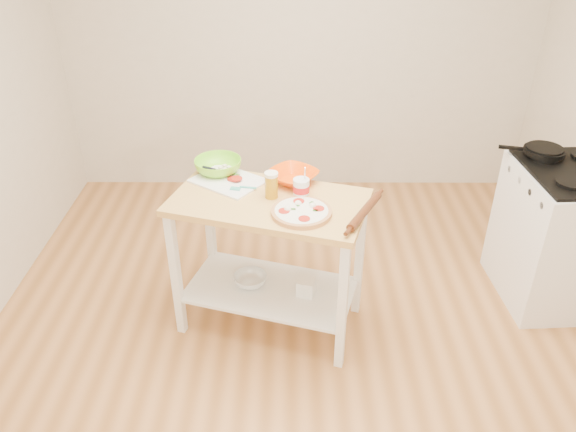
# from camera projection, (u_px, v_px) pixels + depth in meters

# --- Properties ---
(room_shell) EXTENTS (4.04, 4.54, 2.74)m
(room_shell) POSITION_uv_depth(u_px,v_px,m) (307.00, 151.00, 2.68)
(room_shell) COLOR #B87B44
(room_shell) RESTS_ON ground
(prep_island) EXTENTS (1.23, 0.89, 0.90)m
(prep_island) POSITION_uv_depth(u_px,v_px,m) (269.00, 237.00, 3.33)
(prep_island) COLOR #DBAB5A
(prep_island) RESTS_ON ground
(gas_stove) EXTENTS (0.66, 0.76, 1.11)m
(gas_stove) POSITION_uv_depth(u_px,v_px,m) (559.00, 235.00, 3.66)
(gas_stove) COLOR white
(gas_stove) RESTS_ON ground
(skillet) EXTENTS (0.40, 0.26, 0.03)m
(skillet) POSITION_uv_depth(u_px,v_px,m) (543.00, 151.00, 3.58)
(skillet) COLOR black
(skillet) RESTS_ON gas_stove
(pizza) EXTENTS (0.33, 0.33, 0.05)m
(pizza) POSITION_uv_depth(u_px,v_px,m) (301.00, 212.00, 3.05)
(pizza) COLOR tan
(pizza) RESTS_ON prep_island
(cutting_board) EXTENTS (0.50, 0.48, 0.04)m
(cutting_board) POSITION_uv_depth(u_px,v_px,m) (229.00, 180.00, 3.38)
(cutting_board) COLOR white
(cutting_board) RESTS_ON prep_island
(spatula) EXTENTS (0.16, 0.05, 0.01)m
(spatula) POSITION_uv_depth(u_px,v_px,m) (242.00, 188.00, 3.28)
(spatula) COLOR teal
(spatula) RESTS_ON cutting_board
(knife) EXTENTS (0.26, 0.13, 0.01)m
(knife) POSITION_uv_depth(u_px,v_px,m) (215.00, 170.00, 3.48)
(knife) COLOR silver
(knife) RESTS_ON cutting_board
(orange_bowl) EXTENTS (0.39, 0.39, 0.07)m
(orange_bowl) POSITION_uv_depth(u_px,v_px,m) (293.00, 176.00, 3.36)
(orange_bowl) COLOR #FF5106
(orange_bowl) RESTS_ON prep_island
(green_bowl) EXTENTS (0.38, 0.38, 0.09)m
(green_bowl) POSITION_uv_depth(u_px,v_px,m) (218.00, 166.00, 3.46)
(green_bowl) COLOR #7EDC26
(green_bowl) RESTS_ON prep_island
(beer_pint) EXTENTS (0.08, 0.08, 0.16)m
(beer_pint) POSITION_uv_depth(u_px,v_px,m) (271.00, 185.00, 3.18)
(beer_pint) COLOR #B78210
(beer_pint) RESTS_ON prep_island
(yogurt_tub) EXTENTS (0.09, 0.09, 0.20)m
(yogurt_tub) POSITION_uv_depth(u_px,v_px,m) (301.00, 188.00, 3.19)
(yogurt_tub) COLOR white
(yogurt_tub) RESTS_ON prep_island
(rolling_pin) EXTENTS (0.23, 0.38, 0.05)m
(rolling_pin) POSITION_uv_depth(u_px,v_px,m) (365.00, 211.00, 3.03)
(rolling_pin) COLOR #592A14
(rolling_pin) RESTS_ON prep_island
(shelf_glass_bowl) EXTENTS (0.21, 0.21, 0.07)m
(shelf_glass_bowl) POSITION_uv_depth(u_px,v_px,m) (250.00, 280.00, 3.54)
(shelf_glass_bowl) COLOR silver
(shelf_glass_bowl) RESTS_ON prep_island
(shelf_bin) EXTENTS (0.13, 0.13, 0.11)m
(shelf_bin) POSITION_uv_depth(u_px,v_px,m) (306.00, 287.00, 3.45)
(shelf_bin) COLOR white
(shelf_bin) RESTS_ON prep_island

